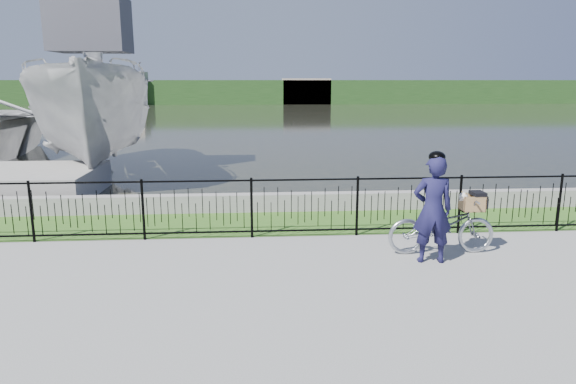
{
  "coord_description": "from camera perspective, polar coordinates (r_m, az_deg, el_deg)",
  "views": [
    {
      "loc": [
        -0.97,
        -7.73,
        2.9
      ],
      "look_at": [
        -0.36,
        1.0,
        1.0
      ],
      "focal_mm": 32.0,
      "sensor_mm": 36.0,
      "label": 1
    }
  ],
  "objects": [
    {
      "name": "far_building_left",
      "position": [
        67.91,
        -18.9,
        10.84
      ],
      "size": [
        8.0,
        4.0,
        4.0
      ],
      "primitive_type": "cube",
      "color": "#A29582",
      "rests_on": "ground"
    },
    {
      "name": "ground",
      "position": [
        8.32,
        2.99,
        -8.18
      ],
      "size": [
        120.0,
        120.0,
        0.0
      ],
      "primitive_type": "plane",
      "color": "gray",
      "rests_on": "ground"
    },
    {
      "name": "quay_wall",
      "position": [
        11.69,
        0.86,
        -1.11
      ],
      "size": [
        60.0,
        0.3,
        0.4
      ],
      "primitive_type": "cube",
      "color": "gray",
      "rests_on": "ground"
    },
    {
      "name": "bicycle_rig",
      "position": [
        9.14,
        16.75,
        -3.57
      ],
      "size": [
        1.83,
        0.64,
        1.09
      ],
      "color": "#A1A6AD",
      "rests_on": "ground"
    },
    {
      "name": "water",
      "position": [
        40.85,
        -2.68,
        8.16
      ],
      "size": [
        120.0,
        120.0,
        0.0
      ],
      "primitive_type": "plane",
      "color": "#27281E",
      "rests_on": "ground"
    },
    {
      "name": "fence",
      "position": [
        9.67,
        1.88,
        -1.68
      ],
      "size": [
        14.0,
        0.06,
        1.15
      ],
      "primitive_type": null,
      "color": "black",
      "rests_on": "ground"
    },
    {
      "name": "far_treeline",
      "position": [
        67.76,
        -3.26,
        11.04
      ],
      "size": [
        120.0,
        6.0,
        3.0
      ],
      "primitive_type": "cube",
      "color": "#23461B",
      "rests_on": "ground"
    },
    {
      "name": "cyclist",
      "position": [
        8.55,
        15.78,
        -1.76
      ],
      "size": [
        0.67,
        0.47,
        1.82
      ],
      "color": "#161438",
      "rests_on": "ground"
    },
    {
      "name": "far_building_right",
      "position": [
        66.61,
        2.02,
        11.12
      ],
      "size": [
        6.0,
        3.0,
        3.2
      ],
      "primitive_type": "cube",
      "color": "#A29582",
      "rests_on": "ground"
    },
    {
      "name": "boat_near",
      "position": [
        17.17,
        -20.5,
        8.16
      ],
      "size": [
        5.45,
        9.72,
        5.34
      ],
      "color": "#A6A6A6",
      "rests_on": "water"
    },
    {
      "name": "grass_strip",
      "position": [
        10.78,
        1.31,
        -3.35
      ],
      "size": [
        60.0,
        2.0,
        0.01
      ],
      "primitive_type": "cube",
      "color": "#36601E",
      "rests_on": "ground"
    }
  ]
}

